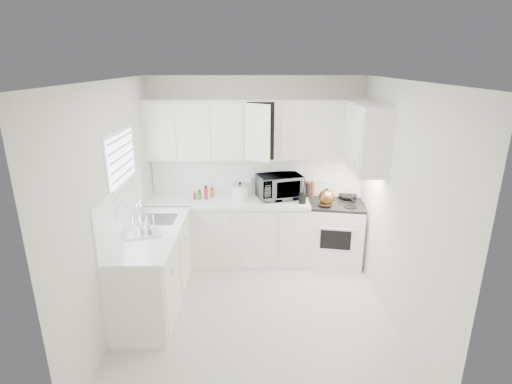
{
  "coord_description": "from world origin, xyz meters",
  "views": [
    {
      "loc": [
        -0.01,
        -3.92,
        2.77
      ],
      "look_at": [
        0.0,
        0.7,
        1.25
      ],
      "focal_mm": 27.81,
      "sensor_mm": 36.0,
      "label": 1
    }
  ],
  "objects_px": {
    "microwave": "(279,184)",
    "utensil_crock": "(303,192)",
    "dish_rack": "(143,226)",
    "rice_cooker": "(240,191)",
    "stove": "(335,224)",
    "tea_kettle": "(327,196)"
  },
  "relations": [
    {
      "from": "microwave",
      "to": "utensil_crock",
      "type": "xyz_separation_m",
      "value": [
        0.3,
        -0.23,
        -0.04
      ]
    },
    {
      "from": "utensil_crock",
      "to": "dish_rack",
      "type": "distance_m",
      "value": 2.13
    },
    {
      "from": "rice_cooker",
      "to": "stove",
      "type": "bearing_deg",
      "value": -1.97
    },
    {
      "from": "tea_kettle",
      "to": "rice_cooker",
      "type": "xyz_separation_m",
      "value": [
        -1.17,
        0.19,
        0.01
      ]
    },
    {
      "from": "rice_cooker",
      "to": "utensil_crock",
      "type": "height_order",
      "value": "utensil_crock"
    },
    {
      "from": "tea_kettle",
      "to": "dish_rack",
      "type": "distance_m",
      "value": 2.41
    },
    {
      "from": "stove",
      "to": "rice_cooker",
      "type": "height_order",
      "value": "rice_cooker"
    },
    {
      "from": "rice_cooker",
      "to": "dish_rack",
      "type": "relative_size",
      "value": 0.68
    },
    {
      "from": "tea_kettle",
      "to": "utensil_crock",
      "type": "distance_m",
      "value": 0.33
    },
    {
      "from": "rice_cooker",
      "to": "utensil_crock",
      "type": "distance_m",
      "value": 0.87
    },
    {
      "from": "stove",
      "to": "tea_kettle",
      "type": "bearing_deg",
      "value": -128.5
    },
    {
      "from": "tea_kettle",
      "to": "microwave",
      "type": "xyz_separation_m",
      "value": [
        -0.62,
        0.26,
        0.09
      ]
    },
    {
      "from": "stove",
      "to": "dish_rack",
      "type": "bearing_deg",
      "value": -144.36
    },
    {
      "from": "utensil_crock",
      "to": "microwave",
      "type": "bearing_deg",
      "value": 142.03
    },
    {
      "from": "microwave",
      "to": "rice_cooker",
      "type": "height_order",
      "value": "microwave"
    },
    {
      "from": "stove",
      "to": "utensil_crock",
      "type": "distance_m",
      "value": 0.74
    },
    {
      "from": "tea_kettle",
      "to": "utensil_crock",
      "type": "xyz_separation_m",
      "value": [
        -0.32,
        0.02,
        0.05
      ]
    },
    {
      "from": "stove",
      "to": "tea_kettle",
      "type": "height_order",
      "value": "tea_kettle"
    },
    {
      "from": "stove",
      "to": "rice_cooker",
      "type": "distance_m",
      "value": 1.44
    },
    {
      "from": "tea_kettle",
      "to": "microwave",
      "type": "distance_m",
      "value": 0.68
    },
    {
      "from": "stove",
      "to": "tea_kettle",
      "type": "distance_m",
      "value": 0.54
    },
    {
      "from": "utensil_crock",
      "to": "dish_rack",
      "type": "xyz_separation_m",
      "value": [
        -1.88,
        -1.01,
        -0.06
      ]
    }
  ]
}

